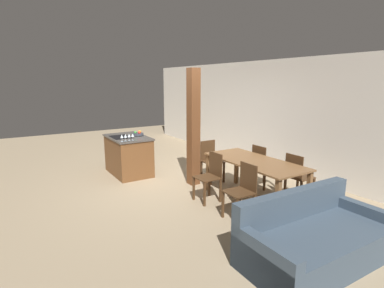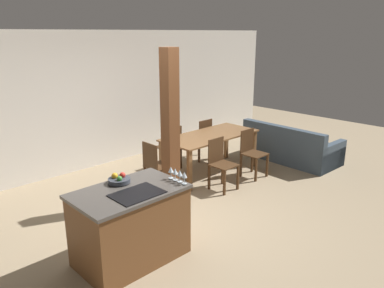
{
  "view_description": "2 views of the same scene",
  "coord_description": "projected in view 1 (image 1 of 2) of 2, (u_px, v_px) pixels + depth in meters",
  "views": [
    {
      "loc": [
        5.55,
        -2.92,
        2.18
      ],
      "look_at": [
        0.6,
        0.2,
        0.95
      ],
      "focal_mm": 28.0,
      "sensor_mm": 36.0,
      "label": 1
    },
    {
      "loc": [
        -3.36,
        -3.88,
        2.65
      ],
      "look_at": [
        0.6,
        0.2,
        0.95
      ],
      "focal_mm": 35.0,
      "sensor_mm": 36.0,
      "label": 2
    }
  ],
  "objects": [
    {
      "name": "ground_plane",
      "position": [
        170.0,
        183.0,
        6.57
      ],
      "size": [
        16.0,
        16.0,
        0.0
      ],
      "primitive_type": "plane",
      "color": "#9E896B"
    },
    {
      "name": "wine_glass_end",
      "position": [
        133.0,
        135.0,
        6.49
      ],
      "size": [
        0.07,
        0.07,
        0.15
      ],
      "color": "silver",
      "rests_on": "kitchen_island"
    },
    {
      "name": "dining_table",
      "position": [
        254.0,
        166.0,
        5.45
      ],
      "size": [
        1.95,
        0.87,
        0.77
      ],
      "color": "brown",
      "rests_on": "ground_plane"
    },
    {
      "name": "fruit_bowl",
      "position": [
        138.0,
        134.0,
        7.12
      ],
      "size": [
        0.27,
        0.27,
        0.11
      ],
      "color": "#383D47",
      "rests_on": "kitchen_island"
    },
    {
      "name": "dining_chair_near_left",
      "position": [
        210.0,
        176.0,
        5.5
      ],
      "size": [
        0.4,
        0.4,
        0.89
      ],
      "color": "#472D19",
      "rests_on": "ground_plane"
    },
    {
      "name": "kitchen_island",
      "position": [
        128.0,
        155.0,
        7.13
      ],
      "size": [
        1.29,
        0.82,
        0.92
      ],
      "color": "brown",
      "rests_on": "ground_plane"
    },
    {
      "name": "wine_glass_middle",
      "position": [
        125.0,
        136.0,
        6.41
      ],
      "size": [
        0.07,
        0.07,
        0.15
      ],
      "color": "silver",
      "rests_on": "kitchen_island"
    },
    {
      "name": "dining_chair_near_right",
      "position": [
        242.0,
        190.0,
        4.78
      ],
      "size": [
        0.4,
        0.4,
        0.89
      ],
      "color": "#472D19",
      "rests_on": "ground_plane"
    },
    {
      "name": "timber_post",
      "position": [
        193.0,
        128.0,
        6.26
      ],
      "size": [
        0.21,
        0.21,
        2.45
      ],
      "color": "brown",
      "rests_on": "ground_plane"
    },
    {
      "name": "dining_chair_head_end",
      "position": [
        211.0,
        160.0,
        6.6
      ],
      "size": [
        0.4,
        0.4,
        0.89
      ],
      "rotation": [
        0.0,
        0.0,
        1.57
      ],
      "color": "#472D19",
      "rests_on": "ground_plane"
    },
    {
      "name": "wine_glass_near",
      "position": [
        122.0,
        136.0,
        6.36
      ],
      "size": [
        0.07,
        0.07,
        0.15
      ],
      "color": "silver",
      "rests_on": "kitchen_island"
    },
    {
      "name": "couch",
      "position": [
        315.0,
        240.0,
        3.69
      ],
      "size": [
        1.01,
        1.98,
        0.8
      ],
      "rotation": [
        0.0,
        0.0,
        1.54
      ],
      "color": "#3D4C5B",
      "rests_on": "ground_plane"
    },
    {
      "name": "wine_glass_far",
      "position": [
        129.0,
        136.0,
        6.45
      ],
      "size": [
        0.07,
        0.07,
        0.15
      ],
      "color": "silver",
      "rests_on": "kitchen_island"
    },
    {
      "name": "dining_chair_far_right",
      "position": [
        297.0,
        176.0,
        5.47
      ],
      "size": [
        0.4,
        0.4,
        0.89
      ],
      "rotation": [
        0.0,
        0.0,
        3.14
      ],
      "color": "#472D19",
      "rests_on": "ground_plane"
    },
    {
      "name": "wall_back",
      "position": [
        264.0,
        114.0,
        7.74
      ],
      "size": [
        11.2,
        0.08,
        2.7
      ],
      "color": "silver",
      "rests_on": "ground_plane"
    },
    {
      "name": "dining_chair_far_left",
      "position": [
        262.0,
        165.0,
        6.2
      ],
      "size": [
        0.4,
        0.4,
        0.89
      ],
      "rotation": [
        0.0,
        0.0,
        3.14
      ],
      "color": "#472D19",
      "rests_on": "ground_plane"
    }
  ]
}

